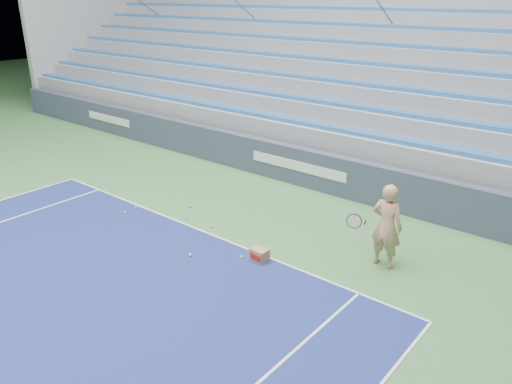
% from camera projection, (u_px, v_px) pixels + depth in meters
% --- Properties ---
extents(sponsor_barrier, '(30.00, 0.32, 1.10)m').
position_uv_depth(sponsor_barrier, '(300.00, 166.00, 14.33)').
color(sponsor_barrier, '#373E53').
rests_on(sponsor_barrier, ground).
extents(bleachers, '(31.00, 9.15, 7.30)m').
position_uv_depth(bleachers, '(393.00, 78.00, 17.76)').
color(bleachers, gray).
rests_on(bleachers, ground).
extents(tennis_player, '(0.94, 0.84, 1.77)m').
position_uv_depth(tennis_player, '(387.00, 226.00, 9.90)').
color(tennis_player, tan).
rests_on(tennis_player, ground).
extents(ball_box, '(0.37, 0.30, 0.27)m').
position_uv_depth(ball_box, '(259.00, 255.00, 10.35)').
color(ball_box, '#987749').
rests_on(ball_box, ground).
extents(tennis_ball_0, '(0.07, 0.07, 0.07)m').
position_uv_depth(tennis_ball_0, '(242.00, 257.00, 10.45)').
color(tennis_ball_0, '#BEE92F').
rests_on(tennis_ball_0, ground).
extents(tennis_ball_1, '(0.07, 0.07, 0.07)m').
position_uv_depth(tennis_ball_1, '(190.00, 206.00, 12.94)').
color(tennis_ball_1, '#BEE92F').
rests_on(tennis_ball_1, ground).
extents(tennis_ball_2, '(0.07, 0.07, 0.07)m').
position_uv_depth(tennis_ball_2, '(136.00, 207.00, 12.89)').
color(tennis_ball_2, '#BEE92F').
rests_on(tennis_ball_2, ground).
extents(tennis_ball_3, '(0.07, 0.07, 0.07)m').
position_uv_depth(tennis_ball_3, '(213.00, 226.00, 11.84)').
color(tennis_ball_3, '#BEE92F').
rests_on(tennis_ball_3, ground).
extents(tennis_ball_4, '(0.07, 0.07, 0.07)m').
position_uv_depth(tennis_ball_4, '(190.00, 255.00, 10.54)').
color(tennis_ball_4, '#BEE92F').
rests_on(tennis_ball_4, ground).
extents(tennis_ball_5, '(0.07, 0.07, 0.07)m').
position_uv_depth(tennis_ball_5, '(172.00, 220.00, 12.18)').
color(tennis_ball_5, '#BEE92F').
rests_on(tennis_ball_5, ground).
extents(tennis_ball_6, '(0.07, 0.07, 0.07)m').
position_uv_depth(tennis_ball_6, '(125.00, 212.00, 12.60)').
color(tennis_ball_6, '#BEE92F').
rests_on(tennis_ball_6, ground).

